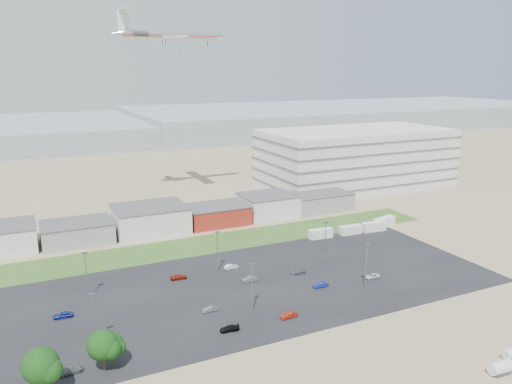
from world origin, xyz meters
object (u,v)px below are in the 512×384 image
parked_car_7 (250,279)px  parked_car_3 (229,328)px  parked_car_4 (210,309)px  parked_car_12 (298,272)px  storage_tank_nw (501,367)px  parked_car_6 (179,277)px  box_trailer_a (321,234)px  parked_car_13 (289,315)px  parked_car_5 (63,315)px  parked_car_0 (372,276)px  parked_car_1 (321,285)px  parked_car_11 (231,267)px  parked_car_10 (70,370)px  airliner (172,35)px

parked_car_7 → parked_car_3: bearing=-31.4°
parked_car_4 → parked_car_12: (26.88, 9.51, 0.01)m
storage_tank_nw → parked_car_7: size_ratio=1.06×
parked_car_3 → parked_car_6: (-1.76, 28.38, 0.03)m
box_trailer_a → parked_car_12: 28.92m
parked_car_12 → parked_car_13: parked_car_13 is taller
parked_car_5 → parked_car_3: bearing=61.0°
storage_tank_nw → parked_car_4: bearing=130.9°
parked_car_0 → parked_car_1: bearing=-96.1°
storage_tank_nw → parked_car_12: bearing=100.4°
storage_tank_nw → parked_car_13: (-22.66, 32.37, -0.63)m
parked_car_4 → parked_car_7: (14.06, 10.40, 0.10)m
parked_car_1 → parked_car_12: size_ratio=0.96×
parked_car_3 → parked_car_11: parked_car_11 is taller
parked_car_1 → parked_car_12: 9.26m
parked_car_1 → parked_car_11: (-14.70, 19.37, -0.01)m
parked_car_0 → parked_car_5: parked_car_5 is taller
parked_car_3 → parked_car_11: 31.53m
parked_car_5 → parked_car_13: size_ratio=1.04×
box_trailer_a → parked_car_10: 86.34m
parked_car_11 → parked_car_6: bearing=86.8°
parked_car_1 → storage_tank_nw: bearing=14.3°
parked_car_0 → parked_car_13: 29.64m
parked_car_1 → parked_car_10: 57.78m
storage_tank_nw → box_trailer_a: 73.09m
storage_tank_nw → parked_car_10: bearing=154.6°
parked_car_4 → parked_car_10: (-29.02, -10.81, 0.07)m
storage_tank_nw → parked_car_6: (-37.55, 60.98, -0.65)m
parked_car_3 → parked_car_10: (-29.59, -1.49, 0.06)m
parked_car_7 → parked_car_11: (-1.07, 9.26, -0.04)m
parked_car_4 → parked_car_10: parked_car_10 is taller
parked_car_0 → parked_car_4: bearing=-93.1°
parked_car_7 → parked_car_10: bearing=-60.8°
airliner → parked_car_1: bearing=-87.5°
airliner → parked_car_4: size_ratio=13.36×
parked_car_7 → parked_car_12: 12.86m
parked_car_4 → parked_car_5: (-28.44, 10.35, 0.11)m
storage_tank_nw → parked_car_3: 48.42m
parked_car_1 → parked_car_3: size_ratio=0.96×
parked_car_1 → parked_car_0: bearing=88.7°
storage_tank_nw → parked_car_6: 71.62m
parked_car_1 → parked_car_6: (-28.88, 18.78, -0.02)m
parked_car_4 → storage_tank_nw: bearing=38.5°
parked_car_0 → parked_car_3: (-41.42, -8.60, 0.01)m
parked_car_0 → parked_car_5: size_ratio=1.03×
parked_car_10 → parked_car_11: parked_car_10 is taller
parked_car_4 → parked_car_7: parked_car_7 is taller
airliner → parked_car_4: airliner is taller
parked_car_6 → parked_car_4: bearing=-171.3°
parked_car_6 → parked_car_10: 40.83m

